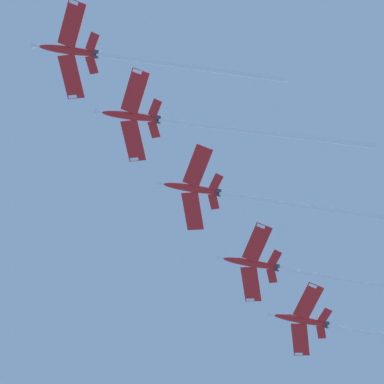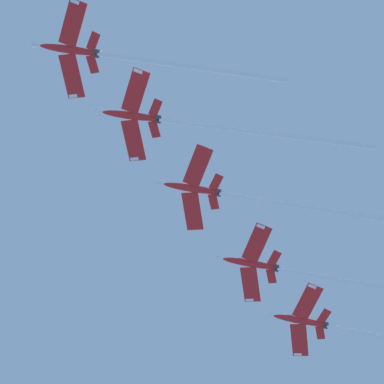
% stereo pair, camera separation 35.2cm
% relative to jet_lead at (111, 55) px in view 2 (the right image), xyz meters
% --- Properties ---
extents(jet_lead, '(34.07, 40.80, 10.51)m').
position_rel_jet_lead_xyz_m(jet_lead, '(0.00, 0.00, 0.00)').
color(jet_lead, red).
extents(jet_second, '(38.18, 44.80, 10.78)m').
position_rel_jet_lead_xyz_m(jet_second, '(-1.08, -20.81, -2.40)').
color(jet_second, red).
extents(jet_third, '(40.84, 50.38, 10.97)m').
position_rel_jet_lead_xyz_m(jet_third, '(0.55, -42.81, -4.61)').
color(jet_third, red).
extents(jet_fourth, '(36.87, 44.07, 11.20)m').
position_rel_jet_lead_xyz_m(jet_fourth, '(7.49, -58.99, -6.95)').
color(jet_fourth, red).
extents(jet_fifth, '(36.40, 44.37, 10.41)m').
position_rel_jet_lead_xyz_m(jet_fifth, '(9.59, -78.04, -8.32)').
color(jet_fifth, red).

